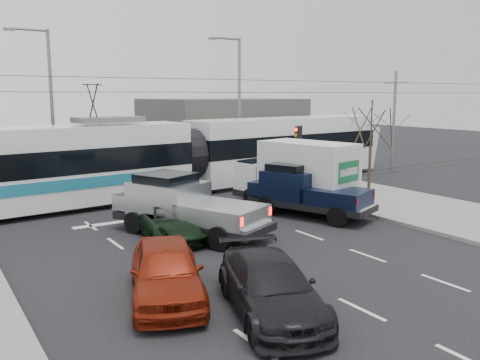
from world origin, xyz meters
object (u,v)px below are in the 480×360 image
bare_tree (371,128)px  box_truck (298,176)px  street_lamp_near (237,99)px  silver_pickup (183,205)px  street_lamp_far (48,99)px  traffic_signal (299,144)px  dark_car (271,287)px  green_car (169,221)px  navy_pickup (304,191)px  red_car (166,271)px  tram (186,155)px

bare_tree → box_truck: bearing=157.8°
street_lamp_near → silver_pickup: size_ratio=1.34×
street_lamp_far → silver_pickup: street_lamp_far is taller
traffic_signal → dark_car: (-10.26, -11.43, -2.04)m
street_lamp_near → green_car: 15.94m
navy_pickup → green_car: size_ratio=1.28×
silver_pickup → navy_pickup: navy_pickup is taller
street_lamp_near → red_car: (-12.87, -16.68, -4.33)m
street_lamp_far → tram: street_lamp_far is taller
navy_pickup → green_car: 6.60m
bare_tree → dark_car: bearing=-146.9°
tram → silver_pickup: tram is taller
street_lamp_near → tram: (-5.66, -3.65, -3.04)m
bare_tree → green_car: bare_tree is taller
traffic_signal → dark_car: traffic_signal is taller
box_truck → red_car: (-9.84, -6.54, -0.81)m
bare_tree → red_car: bearing=-158.5°
navy_pickup → red_car: (-9.17, -5.31, -0.36)m
street_lamp_far → red_car: (-1.37, -18.68, -4.33)m
traffic_signal → street_lamp_near: 7.91m
navy_pickup → box_truck: bearing=40.5°
street_lamp_near → red_car: 21.51m
box_truck → dark_car: 11.96m
bare_tree → street_lamp_near: street_lamp_near is taller
red_car → dark_car: (1.77, -2.25, -0.08)m
red_car → dark_car: size_ratio=0.95×
traffic_signal → silver_pickup: size_ratio=0.54×
tram → silver_pickup: bearing=-122.7°
street_lamp_near → street_lamp_far: 11.67m
street_lamp_far → bare_tree: bearing=-48.9°
tram → green_car: 9.08m
street_lamp_near → green_car: street_lamp_near is taller
navy_pickup → green_car: navy_pickup is taller
box_truck → tram: bearing=99.5°
bare_tree → navy_pickup: (-3.99, 0.13, -2.65)m
bare_tree → tram: size_ratio=0.17×
tram → green_car: (-4.62, -7.69, -1.44)m
street_lamp_near → dark_car: (-11.10, -18.93, -4.41)m
silver_pickup → dark_car: silver_pickup is taller
green_car → dark_car: 7.64m
green_car → street_lamp_near: bearing=55.4°
street_lamp_near → green_car: bearing=-132.2°
tram → navy_pickup: tram is taller
box_truck → dark_car: (-8.06, -8.79, -0.89)m
tram → street_lamp_far: bearing=131.0°
bare_tree → street_lamp_far: 17.97m
bare_tree → red_car: bare_tree is taller
bare_tree → street_lamp_near: bearing=91.4°
bare_tree → red_car: size_ratio=1.09×
tram → traffic_signal: bearing=-43.6°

